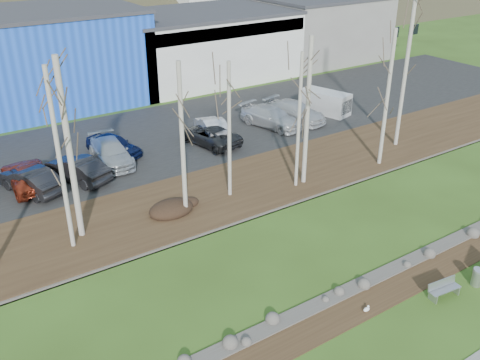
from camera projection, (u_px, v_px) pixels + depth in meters
ground at (420, 319)px, 22.64m from camera, size 200.00×200.00×0.00m
dirt_strip at (383, 293)px, 24.20m from camera, size 80.00×1.80×0.03m
near_bank_rocks at (367, 282)px, 24.96m from camera, size 80.00×0.80×0.50m
river at (309, 243)px, 28.02m from camera, size 80.00×8.00×0.90m
far_bank_rocks at (263, 211)px, 31.08m from camera, size 80.00×0.80×0.46m
far_bank at (233, 189)px, 33.43m from camera, size 80.00×7.00×0.15m
parking_lot at (159, 138)px, 41.27m from camera, size 80.00×14.00×0.14m
building_blue at (24, 60)px, 46.93m from camera, size 20.40×12.24×8.30m
building_white at (201, 44)px, 56.24m from camera, size 18.36×12.24×6.80m
building_grey at (317, 27)px, 64.15m from camera, size 14.28×12.24×7.30m
bench_intact at (444, 289)px, 23.87m from camera, size 1.66×0.67×0.81m
litter_bin at (477, 278)px, 24.59m from camera, size 0.55×0.55×0.80m
seagull at (367, 309)px, 23.00m from camera, size 0.39×0.18×0.28m
dirt_mound at (171, 208)px, 30.49m from camera, size 2.68×1.89×0.52m
birch_1 at (60, 162)px, 25.46m from camera, size 0.23×0.23×9.38m
birch_2 at (69, 152)px, 26.37m from camera, size 0.31×0.31×9.58m
birch_3 at (182, 142)px, 28.58m from camera, size 0.25×0.25×8.76m
birch_4 at (229, 131)px, 30.82m from camera, size 0.22×0.22×8.19m
birch_5 at (299, 122)px, 31.92m from camera, size 0.20×0.20×8.43m
birch_6 at (307, 113)px, 32.19m from camera, size 0.27×0.27×9.22m
birch_7 at (387, 99)px, 34.82m from camera, size 0.25×0.25×9.10m
birch_8 at (407, 58)px, 37.04m from camera, size 0.27×0.27×12.97m
car_1 at (78, 169)px, 34.08m from camera, size 3.30×5.08×1.58m
car_2 at (28, 175)px, 33.34m from camera, size 2.53×5.40×1.49m
car_3 at (111, 152)px, 36.56m from camera, size 2.73×5.54×1.55m
car_4 at (114, 145)px, 37.75m from camera, size 3.26×4.73×1.49m
car_5 at (212, 128)px, 40.88m from camera, size 2.74×4.98×1.56m
car_6 at (210, 135)px, 39.61m from camera, size 3.27×5.52×1.44m
car_7 at (295, 111)px, 44.22m from camera, size 3.56×5.93×1.61m
car_8 at (271, 117)px, 43.00m from camera, size 3.56×5.93×1.61m
car_9 at (31, 180)px, 32.62m from camera, size 3.30×5.08×1.58m
van_white at (327, 103)px, 45.95m from camera, size 2.88×4.61×1.87m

